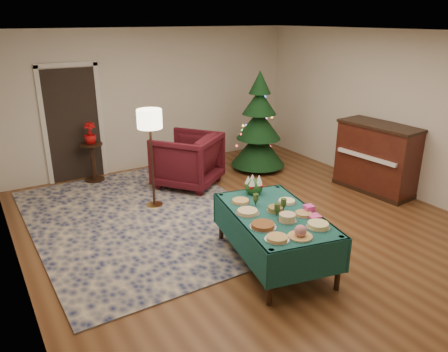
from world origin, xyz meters
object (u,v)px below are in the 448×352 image
gift_box (309,209)px  floor_lamp (150,125)px  christmas_tree (259,126)px  potted_plant (90,138)px  buffet_table (275,223)px  armchair (187,158)px  piano (377,159)px  side_table (93,163)px

gift_box → floor_lamp: 2.80m
christmas_tree → potted_plant: bearing=161.7°
floor_lamp → buffet_table: bearing=-75.8°
armchair → potted_plant: bearing=-75.0°
gift_box → armchair: (-0.09, 3.09, -0.18)m
potted_plant → christmas_tree: (3.01, -0.99, 0.04)m
armchair → gift_box: bearing=54.7°
armchair → floor_lamp: size_ratio=0.67×
buffet_table → piano: piano is taller
buffet_table → armchair: armchair is taller
side_table → potted_plant: 0.48m
floor_lamp → side_table: (-0.51, 1.64, -0.99)m
floor_lamp → side_table: bearing=107.2°
christmas_tree → piano: 2.29m
potted_plant → piano: bearing=-36.3°
buffet_table → floor_lamp: 2.57m
christmas_tree → floor_lamp: bearing=-165.5°
floor_lamp → piano: size_ratio=1.10×
buffet_table → side_table: 4.16m
armchair → side_table: armchair is taller
armchair → piano: piano is taller
side_table → christmas_tree: christmas_tree is taller
side_table → potted_plant: bearing=90.0°
gift_box → potted_plant: potted_plant is taller
floor_lamp → christmas_tree: bearing=14.5°
christmas_tree → piano: size_ratio=1.36×
buffet_table → potted_plant: potted_plant is taller
armchair → potted_plant: 1.79m
buffet_table → potted_plant: size_ratio=4.77×
armchair → side_table: size_ratio=1.46×
buffet_table → armchair: (0.28, 2.92, -0.01)m
armchair → buffet_table: bearing=47.5°
gift_box → potted_plant: 4.44m
piano → buffet_table: bearing=-161.3°
gift_box → christmas_tree: (1.53, 3.19, 0.16)m
potted_plant → piano: (4.08, -3.00, -0.25)m
potted_plant → piano: size_ratio=0.27×
gift_box → floor_lamp: floor_lamp is taller
buffet_table → piano: (2.97, 1.01, 0.05)m
gift_box → side_table: 4.45m
gift_box → floor_lamp: size_ratio=0.07×
piano → armchair: bearing=144.6°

